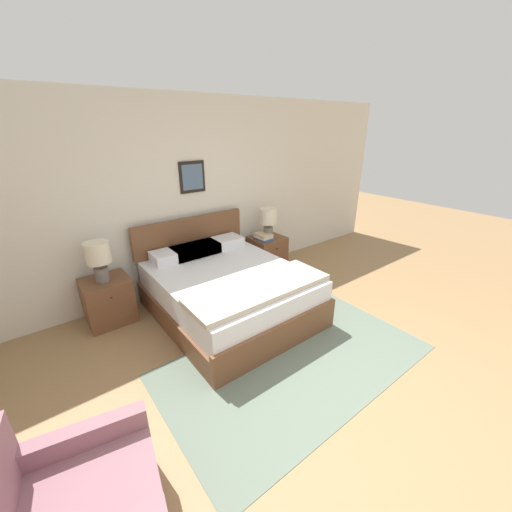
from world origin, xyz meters
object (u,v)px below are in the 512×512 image
Objects in this scene: nightstand_by_door at (267,253)px; nightstand_near_window at (108,301)px; table_lamp_by_door at (268,219)px; bed at (228,289)px; table_lamp_near_window at (98,257)px.

nightstand_near_window is at bearing 180.00° from nightstand_by_door.
nightstand_by_door is (2.47, 0.00, 0.00)m from nightstand_near_window.
bed is at bearing -150.32° from table_lamp_by_door.
table_lamp_near_window reaches higher than nightstand_near_window.
nightstand_by_door is 2.55m from table_lamp_near_window.
table_lamp_by_door is (2.48, 0.00, 0.00)m from table_lamp_near_window.
nightstand_by_door is 1.15× the size of table_lamp_near_window.
table_lamp_near_window is (-2.48, -0.02, 0.58)m from nightstand_by_door.
bed reaches higher than nightstand_near_window.
table_lamp_by_door is (1.24, 0.70, 0.53)m from bed.
nightstand_by_door is 1.15× the size of table_lamp_by_door.
bed is 4.14× the size of table_lamp_near_window.
table_lamp_by_door is at bearing 0.00° from table_lamp_near_window.
nightstand_near_window is (-1.23, 0.72, -0.05)m from bed.
table_lamp_near_window is (-1.24, 0.70, 0.53)m from bed.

